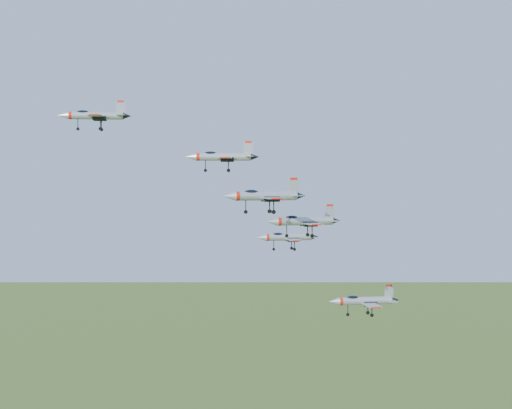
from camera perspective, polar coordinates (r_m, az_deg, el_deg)
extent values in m
cylinder|color=#A0A4AC|center=(126.90, -12.68, 6.95)|extent=(9.25, 1.42, 1.33)
cone|color=#A0A4AC|center=(127.55, -15.18, 6.90)|extent=(1.86, 1.35, 1.33)
cone|color=black|center=(126.50, -10.26, 6.98)|extent=(1.45, 1.15, 1.13)
ellipsoid|color=black|center=(127.18, -13.70, 7.16)|extent=(2.27, 0.98, 0.85)
cube|color=#A0A4AC|center=(124.01, -12.71, 6.94)|extent=(2.40, 4.54, 0.14)
cube|color=#A0A4AC|center=(129.71, -12.47, 6.73)|extent=(2.40, 4.54, 0.14)
cube|color=#A0A4AC|center=(126.70, -10.77, 7.60)|extent=(1.54, 0.14, 2.15)
cube|color=red|center=(126.81, -10.78, 8.11)|extent=(1.13, 0.15, 0.36)
cylinder|color=#A0A4AC|center=(121.16, -2.61, 3.83)|extent=(9.35, 2.23, 1.34)
cone|color=#A0A4AC|center=(121.33, -5.24, 3.82)|extent=(1.97, 1.51, 1.34)
cone|color=black|center=(121.24, -0.07, 3.83)|extent=(1.54, 1.27, 1.14)
ellipsoid|color=black|center=(121.22, -3.68, 4.07)|extent=(2.35, 1.18, 0.85)
cube|color=#A0A4AC|center=(118.28, -2.52, 3.75)|extent=(2.79, 4.73, 0.14)
cube|color=#A0A4AC|center=(124.04, -2.50, 3.67)|extent=(2.79, 4.73, 0.14)
cube|color=#A0A4AC|center=(121.26, -0.61, 4.49)|extent=(1.55, 0.27, 2.16)
cube|color=red|center=(121.31, -0.61, 5.02)|extent=(1.14, 0.25, 0.36)
cylinder|color=#A0A4AC|center=(100.59, 0.82, 0.69)|extent=(9.01, 2.29, 1.29)
cone|color=#A0A4AC|center=(99.33, -2.16, 0.67)|extent=(1.92, 1.48, 1.29)
cone|color=black|center=(102.05, 3.62, 0.71)|extent=(1.50, 1.25, 1.10)
ellipsoid|color=black|center=(100.03, -0.38, 0.96)|extent=(2.27, 1.17, 0.82)
cube|color=#A0A4AC|center=(97.97, 1.36, 0.51)|extent=(2.76, 4.59, 0.14)
cube|color=#A0A4AC|center=(103.33, 0.53, 0.59)|extent=(2.76, 4.59, 0.14)
cube|color=#A0A4AC|center=(101.69, 3.04, 1.46)|extent=(1.49, 0.29, 2.08)
cube|color=red|center=(101.69, 3.04, 2.07)|extent=(1.10, 0.26, 0.35)
cylinder|color=#A0A4AC|center=(122.01, 2.66, -2.63)|extent=(8.11, 1.72, 1.16)
cone|color=#A0A4AC|center=(120.90, 0.44, -2.67)|extent=(1.69, 1.27, 1.16)
cone|color=black|center=(123.24, 4.75, -2.59)|extent=(1.32, 1.07, 0.99)
ellipsoid|color=black|center=(121.50, 1.76, -2.44)|extent=(2.02, 0.97, 0.74)
cube|color=#A0A4AC|center=(119.65, 3.04, -2.83)|extent=(2.33, 4.07, 0.13)
cube|color=#A0A4AC|center=(124.49, 2.45, -2.64)|extent=(2.33, 4.07, 0.13)
cube|color=#A0A4AC|center=(122.87, 4.31, -2.03)|extent=(1.35, 0.20, 1.88)
cube|color=red|center=(122.81, 4.32, -1.58)|extent=(0.99, 0.19, 0.31)
cylinder|color=#A0A4AC|center=(104.05, 3.94, -1.34)|extent=(8.46, 2.15, 1.21)
cone|color=#A0A4AC|center=(102.59, 1.28, -1.38)|extent=(1.80, 1.39, 1.21)
cone|color=black|center=(105.65, 6.44, -1.29)|extent=(1.41, 1.17, 1.03)
ellipsoid|color=black|center=(103.40, 2.87, -1.10)|extent=(2.13, 1.10, 0.77)
cube|color=#A0A4AC|center=(101.65, 4.50, -1.55)|extent=(2.59, 4.31, 0.13)
cube|color=#A0A4AC|center=(106.59, 3.60, -1.38)|extent=(2.59, 4.31, 0.13)
cube|color=#A0A4AC|center=(105.23, 5.92, -0.62)|extent=(1.40, 0.27, 1.95)
cube|color=red|center=(105.19, 5.92, -0.06)|extent=(1.03, 0.25, 0.33)
cylinder|color=#A0A4AC|center=(125.56, 8.74, -7.62)|extent=(9.33, 1.45, 1.35)
cone|color=#A0A4AC|center=(124.05, 6.25, -7.72)|extent=(1.88, 1.37, 1.35)
cone|color=black|center=(127.23, 11.07, -7.50)|extent=(1.46, 1.16, 1.14)
ellipsoid|color=black|center=(124.83, 7.73, -7.43)|extent=(2.29, 0.99, 0.85)
cube|color=#A0A4AC|center=(122.94, 9.23, -7.95)|extent=(2.43, 4.58, 0.14)
cube|color=#A0A4AC|center=(128.39, 8.44, -7.52)|extent=(2.43, 4.58, 0.14)
cube|color=#A0A4AC|center=(126.63, 10.59, -6.90)|extent=(1.55, 0.14, 2.17)
cube|color=red|center=(126.46, 10.59, -6.40)|extent=(1.14, 0.16, 0.36)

